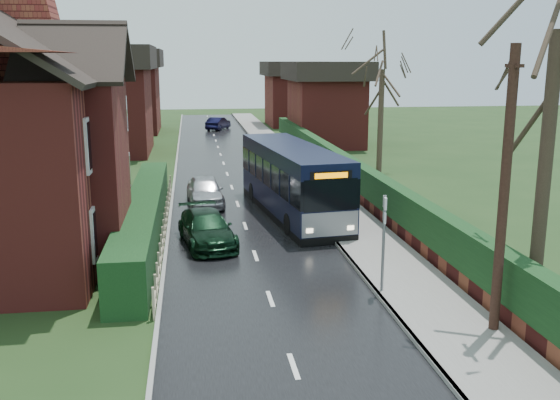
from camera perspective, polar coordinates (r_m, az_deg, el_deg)
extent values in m
plane|color=#27401B|center=(19.56, -1.65, -6.94)|extent=(140.00, 140.00, 0.00)
cube|color=black|center=(29.14, -3.90, -0.39)|extent=(6.00, 100.00, 0.02)
cube|color=slate|center=(29.73, 4.29, -0.01)|extent=(2.50, 100.00, 0.14)
cube|color=gray|center=(29.50, 2.02, -0.09)|extent=(0.12, 100.00, 0.14)
cube|color=gray|center=(29.07, -9.90, -0.50)|extent=(0.12, 100.00, 0.10)
cube|color=black|center=(24.09, -12.30, -1.49)|extent=(1.20, 16.00, 1.60)
cube|color=maroon|center=(30.05, 7.19, 0.51)|extent=(0.30, 50.00, 0.60)
cube|color=black|center=(29.88, 7.24, 2.19)|extent=(0.60, 50.00, 1.20)
cube|color=maroon|center=(20.91, -17.51, 2.26)|extent=(2.50, 4.00, 6.00)
cube|color=silver|center=(19.19, -16.54, -2.85)|extent=(0.08, 1.20, 1.60)
cube|color=black|center=(19.19, -16.45, -2.85)|extent=(0.03, 0.95, 1.35)
cube|color=silver|center=(18.70, -17.04, 4.86)|extent=(0.08, 1.20, 1.60)
cube|color=black|center=(18.69, -16.94, 4.86)|extent=(0.03, 0.95, 1.35)
cube|color=silver|center=(23.04, -15.16, -0.23)|extent=(0.08, 1.20, 1.60)
cube|color=black|center=(23.04, -15.09, -0.23)|extent=(0.03, 0.95, 1.35)
cube|color=silver|center=(22.63, -15.54, 6.20)|extent=(0.08, 1.20, 1.60)
cube|color=black|center=(22.63, -15.46, 6.21)|extent=(0.03, 0.95, 1.35)
cube|color=silver|center=(26.94, -14.18, 1.64)|extent=(0.08, 1.20, 1.60)
cube|color=black|center=(26.93, -14.12, 1.64)|extent=(0.03, 0.95, 1.35)
cube|color=silver|center=(26.58, -14.48, 7.15)|extent=(0.08, 1.20, 1.60)
cube|color=black|center=(26.58, -14.42, 7.15)|extent=(0.03, 0.95, 1.35)
cube|color=silver|center=(29.39, -13.70, 2.55)|extent=(0.08, 1.20, 1.60)
cube|color=black|center=(29.38, -13.64, 2.56)|extent=(0.03, 0.95, 1.35)
cube|color=silver|center=(29.06, -13.96, 7.61)|extent=(0.08, 1.20, 1.60)
cube|color=black|center=(29.06, -13.91, 7.61)|extent=(0.03, 0.95, 1.35)
cube|color=black|center=(27.02, 1.10, 0.37)|extent=(3.42, 10.03, 1.02)
cube|color=black|center=(26.82, 1.11, 2.56)|extent=(3.44, 10.03, 1.07)
cube|color=black|center=(26.69, 1.12, 4.32)|extent=(3.42, 10.03, 0.59)
cube|color=black|center=(27.17, 1.09, -1.00)|extent=(3.42, 10.03, 0.31)
cube|color=gray|center=(22.52, 4.57, -2.20)|extent=(2.14, 0.38, 0.89)
cube|color=black|center=(22.25, 4.65, 0.45)|extent=(2.01, 0.33, 1.16)
cube|color=black|center=(22.11, 4.68, 2.27)|extent=(1.56, 0.27, 0.31)
cube|color=#FF8C00|center=(22.07, 4.71, 2.25)|extent=(1.22, 0.19, 0.20)
cube|color=black|center=(22.68, 4.55, -3.69)|extent=(2.19, 0.41, 0.27)
cube|color=#FFF2CC|center=(22.27, 2.72, -2.82)|extent=(0.25, 0.08, 0.16)
cube|color=#FFF2CC|center=(22.79, 6.47, -2.53)|extent=(0.25, 0.08, 0.16)
cylinder|color=black|center=(23.90, 0.88, -2.22)|extent=(0.35, 0.88, 0.86)
cylinder|color=black|center=(24.52, 5.43, -1.90)|extent=(0.35, 0.88, 0.86)
cylinder|color=black|center=(29.84, -2.46, 0.76)|extent=(0.35, 0.88, 0.86)
cylinder|color=black|center=(30.33, 1.26, 0.97)|extent=(0.35, 0.88, 0.86)
imported|color=silver|center=(29.00, -6.88, 0.82)|extent=(1.81, 4.02, 1.34)
imported|color=black|center=(22.76, -6.72, -2.62)|extent=(2.32, 4.36, 1.20)
imported|color=black|center=(61.28, -5.67, 6.98)|extent=(2.65, 3.97, 1.24)
cylinder|color=slate|center=(17.80, 9.43, -4.17)|extent=(0.08, 0.08, 2.92)
cube|color=white|center=(17.48, 9.58, -0.24)|extent=(0.15, 0.44, 0.33)
cube|color=white|center=(17.58, 9.53, -1.56)|extent=(0.13, 0.40, 0.29)
cylinder|color=black|center=(15.45, 19.79, 0.37)|extent=(0.24, 0.24, 6.93)
cube|color=black|center=(15.15, 20.64, 11.42)|extent=(0.17, 0.89, 0.08)
cylinder|color=#31261D|center=(17.05, 22.99, 1.81)|extent=(0.35, 0.35, 7.29)
cylinder|color=#3C2E24|center=(37.34, 9.17, 7.06)|extent=(0.33, 0.33, 6.09)
cylinder|color=#32281D|center=(33.86, -19.59, 6.60)|extent=(0.31, 0.31, 6.86)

